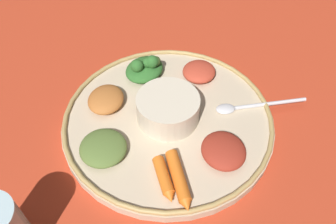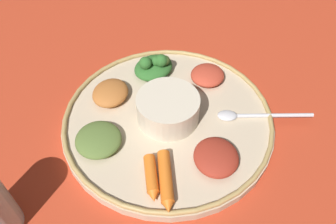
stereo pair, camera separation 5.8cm
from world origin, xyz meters
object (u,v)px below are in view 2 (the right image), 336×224
at_px(center_bowl, 168,108).
at_px(carrot_near_spoon, 151,178).
at_px(greens_pile, 154,66).
at_px(carrot_outer, 166,180).
at_px(spoon, 250,115).

xyz_separation_m(center_bowl, carrot_near_spoon, (-0.05, 0.12, -0.02)).
bearing_deg(greens_pile, carrot_outer, 127.96).
relative_size(center_bowl, carrot_near_spoon, 1.54).
relative_size(spoon, carrot_outer, 1.65).
bearing_deg(greens_pile, spoon, 178.31).
bearing_deg(spoon, carrot_near_spoon, 69.56).
relative_size(center_bowl, spoon, 0.72).
height_order(center_bowl, greens_pile, center_bowl).
relative_size(greens_pile, carrot_near_spoon, 1.31).
relative_size(greens_pile, carrot_outer, 1.01).
xyz_separation_m(greens_pile, carrot_outer, (-0.15, 0.19, -0.01)).
xyz_separation_m(carrot_near_spoon, carrot_outer, (-0.02, -0.01, 0.00)).
relative_size(spoon, greens_pile, 1.63).
bearing_deg(center_bowl, carrot_outer, 120.99).
bearing_deg(carrot_outer, spoon, -105.56).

